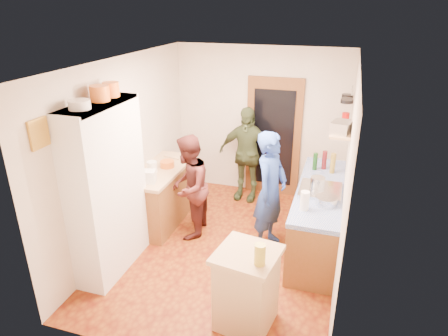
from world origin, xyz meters
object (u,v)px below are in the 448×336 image
at_px(person_back, 247,154).
at_px(person_hob, 272,193).
at_px(right_counter_base, 318,218).
at_px(island_base, 246,291).
at_px(hutch_body, 108,190).
at_px(person_left, 191,186).

bearing_deg(person_back, person_hob, -58.87).
distance_m(right_counter_base, island_base, 1.89).
bearing_deg(hutch_body, island_base, -14.69).
xyz_separation_m(right_counter_base, person_back, (-1.33, 1.11, 0.41)).
height_order(person_hob, person_back, person_hob).
height_order(island_base, person_hob, person_hob).
bearing_deg(person_hob, person_left, 104.20).
distance_m(hutch_body, person_hob, 2.15).
bearing_deg(person_left, right_counter_base, 91.84).
relative_size(person_hob, person_left, 1.10).
height_order(hutch_body, right_counter_base, hutch_body).
relative_size(person_left, person_back, 0.94).
relative_size(hutch_body, island_base, 2.56).
xyz_separation_m(hutch_body, island_base, (1.91, -0.50, -0.67)).
distance_m(hutch_body, island_base, 2.09).
bearing_deg(person_back, island_base, -71.55).
bearing_deg(right_counter_base, person_hob, -157.61).
bearing_deg(right_counter_base, person_left, -171.96).
distance_m(island_base, person_hob, 1.60).
height_order(right_counter_base, person_hob, person_hob).
height_order(right_counter_base, person_left, person_left).
xyz_separation_m(hutch_body, person_left, (0.69, 1.04, -0.32)).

